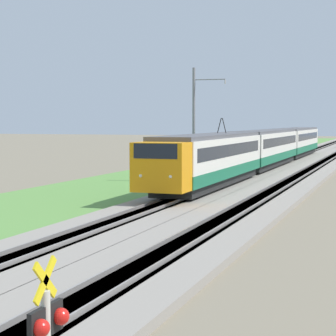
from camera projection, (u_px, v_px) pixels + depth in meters
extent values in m
cube|color=gray|center=(255.00, 173.00, 57.92)|extent=(240.00, 4.40, 0.30)
cube|color=gray|center=(305.00, 174.00, 56.49)|extent=(240.00, 4.40, 0.30)
cube|color=#4C4238|center=(255.00, 173.00, 57.92)|extent=(240.00, 1.57, 0.30)
cube|color=gray|center=(249.00, 170.00, 58.08)|extent=(240.00, 0.07, 0.15)
cube|color=gray|center=(261.00, 170.00, 57.73)|extent=(240.00, 0.07, 0.15)
cube|color=#4C4238|center=(305.00, 174.00, 56.49)|extent=(240.00, 1.57, 0.30)
cube|color=gray|center=(299.00, 171.00, 56.65)|extent=(240.00, 0.07, 0.15)
cube|color=gray|center=(311.00, 171.00, 56.30)|extent=(240.00, 0.07, 0.15)
cube|color=#5B8E42|center=(195.00, 172.00, 59.76)|extent=(240.00, 12.80, 0.12)
cube|color=orange|center=(161.00, 167.00, 34.49)|extent=(1.82, 2.87, 2.60)
cube|color=black|center=(159.00, 151.00, 34.17)|extent=(1.31, 2.39, 0.78)
sphere|color=#F2EAC6|center=(141.00, 176.00, 33.97)|extent=(0.20, 0.20, 0.20)
sphere|color=#F2EAC6|center=(171.00, 177.00, 33.44)|extent=(0.20, 0.20, 0.20)
cube|color=#196B47|center=(211.00, 171.00, 44.00)|extent=(18.21, 2.99, 0.73)
cube|color=silver|center=(211.00, 152.00, 43.90)|extent=(18.21, 2.99, 1.87)
cube|color=black|center=(211.00, 149.00, 43.89)|extent=(16.75, 3.01, 0.79)
cube|color=#515156|center=(212.00, 136.00, 43.83)|extent=(18.21, 2.75, 0.25)
cube|color=black|center=(211.00, 180.00, 44.04)|extent=(17.30, 2.54, 0.55)
cylinder|color=black|center=(168.00, 188.00, 37.32)|extent=(0.86, 0.12, 0.86)
cylinder|color=black|center=(186.00, 189.00, 36.97)|extent=(0.86, 0.12, 0.86)
cube|color=#196B47|center=(266.00, 156.00, 62.58)|extent=(20.03, 2.99, 0.73)
cube|color=silver|center=(266.00, 142.00, 62.49)|extent=(20.03, 2.99, 1.87)
cube|color=black|center=(266.00, 141.00, 62.48)|extent=(18.43, 3.01, 0.79)
cube|color=#515156|center=(266.00, 131.00, 62.41)|extent=(20.03, 2.75, 0.25)
cube|color=black|center=(266.00, 163.00, 62.63)|extent=(19.03, 2.54, 0.55)
cube|color=#196B47|center=(296.00, 148.00, 82.03)|extent=(20.03, 2.99, 0.73)
cube|color=silver|center=(297.00, 137.00, 81.93)|extent=(20.03, 2.99, 1.87)
cube|color=black|center=(297.00, 136.00, 81.92)|extent=(18.43, 3.01, 0.79)
cube|color=#515156|center=(297.00, 129.00, 81.86)|extent=(20.03, 2.75, 0.25)
cube|color=black|center=(296.00, 153.00, 82.07)|extent=(19.03, 2.54, 0.55)
cylinder|color=black|center=(219.00, 125.00, 46.41)|extent=(0.06, 0.33, 1.08)
cylinder|color=black|center=(224.00, 125.00, 46.29)|extent=(0.06, 0.33, 1.08)
cube|color=black|center=(177.00, 204.00, 37.21)|extent=(0.10, 0.10, 0.00)
cube|color=black|center=(46.00, 321.00, 7.32)|extent=(0.70, 0.06, 0.36)
sphere|color=red|center=(61.00, 316.00, 7.51)|extent=(0.20, 0.20, 0.20)
sphere|color=red|center=(41.00, 328.00, 7.09)|extent=(0.20, 0.20, 0.20)
cube|color=yellow|center=(45.00, 280.00, 7.29)|extent=(0.49, 0.03, 0.49)
cube|color=yellow|center=(45.00, 280.00, 7.29)|extent=(0.49, 0.03, 0.49)
cylinder|color=slate|center=(194.00, 126.00, 49.05)|extent=(0.22, 0.22, 8.69)
cylinder|color=slate|center=(209.00, 79.00, 48.41)|extent=(0.08, 2.40, 0.08)
cylinder|color=#B2ADA8|center=(225.00, 82.00, 48.03)|extent=(0.10, 0.10, 0.30)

